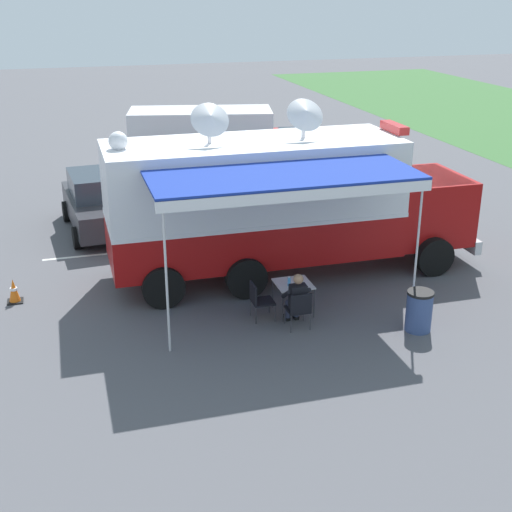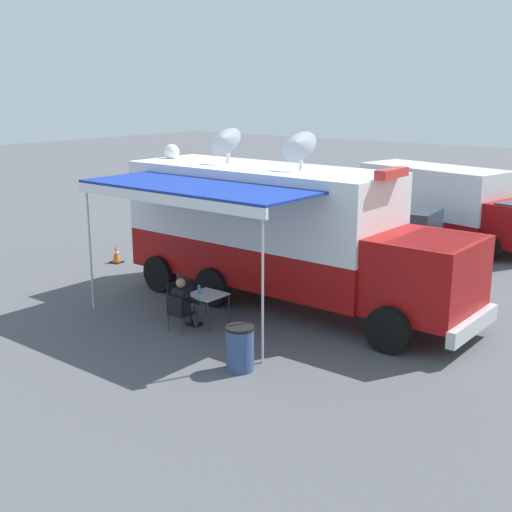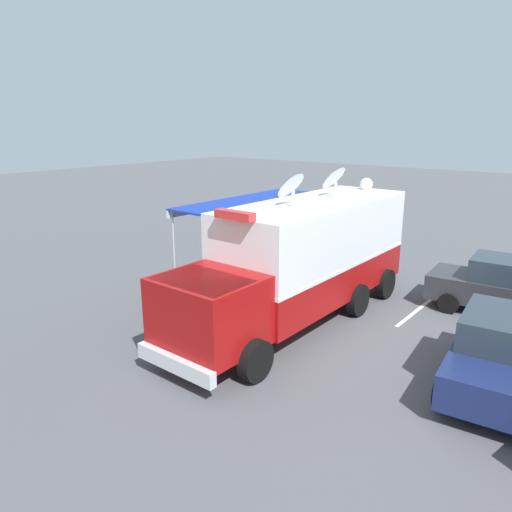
{
  "view_description": "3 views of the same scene",
  "coord_description": "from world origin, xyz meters",
  "px_view_note": "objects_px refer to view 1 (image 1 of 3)",
  "views": [
    {
      "loc": [
        15.82,
        -4.59,
        7.02
      ],
      "look_at": [
        2.03,
        -0.54,
        1.35
      ],
      "focal_mm": 48.68,
      "sensor_mm": 36.0,
      "label": 1
    },
    {
      "loc": [
        13.31,
        10.4,
        5.44
      ],
      "look_at": [
        1.4,
        0.97,
        1.58
      ],
      "focal_mm": 46.56,
      "sensor_mm": 36.0,
      "label": 2
    },
    {
      "loc": [
        -7.35,
        12.19,
        5.76
      ],
      "look_at": [
        1.79,
        0.67,
        1.63
      ],
      "focal_mm": 33.56,
      "sensor_mm": 36.0,
      "label": 3
    }
  ],
  "objects_px": {
    "folding_table": "(293,286)",
    "car_behind_truck": "(248,182)",
    "traffic_cone": "(14,291)",
    "trash_bin": "(419,311)",
    "support_truck": "(215,145)",
    "water_bottle": "(289,281)",
    "seated_responder": "(296,298)",
    "command_truck": "(283,201)",
    "folding_chair_beside_table": "(259,298)",
    "folding_chair_at_table": "(299,308)",
    "car_far_corner": "(100,202)"
  },
  "relations": [
    {
      "from": "command_truck",
      "to": "seated_responder",
      "type": "xyz_separation_m",
      "value": [
        2.93,
        -0.64,
        -1.3
      ]
    },
    {
      "from": "folding_table",
      "to": "car_behind_truck",
      "type": "bearing_deg",
      "value": 171.62
    },
    {
      "from": "traffic_cone",
      "to": "support_truck",
      "type": "relative_size",
      "value": 0.08
    },
    {
      "from": "water_bottle",
      "to": "traffic_cone",
      "type": "height_order",
      "value": "water_bottle"
    },
    {
      "from": "seated_responder",
      "to": "car_behind_truck",
      "type": "relative_size",
      "value": 0.29
    },
    {
      "from": "water_bottle",
      "to": "trash_bin",
      "type": "distance_m",
      "value": 2.89
    },
    {
      "from": "folding_chair_beside_table",
      "to": "folding_table",
      "type": "bearing_deg",
      "value": 96.54
    },
    {
      "from": "command_truck",
      "to": "trash_bin",
      "type": "relative_size",
      "value": 10.45
    },
    {
      "from": "folding_chair_beside_table",
      "to": "trash_bin",
      "type": "relative_size",
      "value": 0.96
    },
    {
      "from": "folding_table",
      "to": "traffic_cone",
      "type": "xyz_separation_m",
      "value": [
        -2.39,
        -6.12,
        -0.39
      ]
    },
    {
      "from": "trash_bin",
      "to": "support_truck",
      "type": "relative_size",
      "value": 0.13
    },
    {
      "from": "folding_chair_at_table",
      "to": "water_bottle",
      "type": "bearing_deg",
      "value": 179.77
    },
    {
      "from": "folding_table",
      "to": "car_behind_truck",
      "type": "height_order",
      "value": "car_behind_truck"
    },
    {
      "from": "trash_bin",
      "to": "folding_chair_at_table",
      "type": "bearing_deg",
      "value": -107.35
    },
    {
      "from": "water_bottle",
      "to": "seated_responder",
      "type": "xyz_separation_m",
      "value": [
        0.51,
        -0.0,
        -0.18
      ]
    },
    {
      "from": "command_truck",
      "to": "seated_responder",
      "type": "height_order",
      "value": "command_truck"
    },
    {
      "from": "folding_chair_beside_table",
      "to": "traffic_cone",
      "type": "relative_size",
      "value": 1.5
    },
    {
      "from": "folding_chair_at_table",
      "to": "car_behind_truck",
      "type": "height_order",
      "value": "car_behind_truck"
    },
    {
      "from": "water_bottle",
      "to": "seated_responder",
      "type": "distance_m",
      "value": 0.54
    },
    {
      "from": "command_truck",
      "to": "trash_bin",
      "type": "bearing_deg",
      "value": 25.07
    },
    {
      "from": "folding_chair_beside_table",
      "to": "seated_responder",
      "type": "relative_size",
      "value": 0.7
    },
    {
      "from": "traffic_cone",
      "to": "support_truck",
      "type": "distance_m",
      "value": 11.61
    },
    {
      "from": "folding_table",
      "to": "seated_responder",
      "type": "height_order",
      "value": "seated_responder"
    },
    {
      "from": "command_truck",
      "to": "car_behind_truck",
      "type": "relative_size",
      "value": 2.18
    },
    {
      "from": "folding_chair_beside_table",
      "to": "traffic_cone",
      "type": "distance_m",
      "value": 5.83
    },
    {
      "from": "water_bottle",
      "to": "car_behind_truck",
      "type": "bearing_deg",
      "value": 170.75
    },
    {
      "from": "folding_chair_at_table",
      "to": "traffic_cone",
      "type": "relative_size",
      "value": 1.5
    },
    {
      "from": "traffic_cone",
      "to": "support_truck",
      "type": "xyz_separation_m",
      "value": [
        -9.16,
        7.05,
        1.11
      ]
    },
    {
      "from": "command_truck",
      "to": "seated_responder",
      "type": "distance_m",
      "value": 3.26
    },
    {
      "from": "water_bottle",
      "to": "trash_bin",
      "type": "relative_size",
      "value": 0.25
    },
    {
      "from": "traffic_cone",
      "to": "trash_bin",
      "type": "bearing_deg",
      "value": 64.86
    },
    {
      "from": "folding_chair_at_table",
      "to": "trash_bin",
      "type": "xyz_separation_m",
      "value": [
        0.77,
        2.46,
        -0.06
      ]
    },
    {
      "from": "command_truck",
      "to": "folding_chair_beside_table",
      "type": "height_order",
      "value": "command_truck"
    },
    {
      "from": "trash_bin",
      "to": "folding_table",
      "type": "bearing_deg",
      "value": -124.08
    },
    {
      "from": "seated_responder",
      "to": "traffic_cone",
      "type": "height_order",
      "value": "seated_responder"
    },
    {
      "from": "folding_chair_at_table",
      "to": "car_behind_truck",
      "type": "bearing_deg",
      "value": 171.46
    },
    {
      "from": "support_truck",
      "to": "car_behind_truck",
      "type": "height_order",
      "value": "support_truck"
    },
    {
      "from": "command_truck",
      "to": "traffic_cone",
      "type": "height_order",
      "value": "command_truck"
    },
    {
      "from": "water_bottle",
      "to": "folding_chair_beside_table",
      "type": "height_order",
      "value": "water_bottle"
    },
    {
      "from": "command_truck",
      "to": "traffic_cone",
      "type": "xyz_separation_m",
      "value": [
        -0.07,
        -6.62,
        -1.67
      ]
    },
    {
      "from": "support_truck",
      "to": "traffic_cone",
      "type": "bearing_deg",
      "value": -37.6
    },
    {
      "from": "seated_responder",
      "to": "car_far_corner",
      "type": "distance_m",
      "value": 8.43
    },
    {
      "from": "command_truck",
      "to": "support_truck",
      "type": "relative_size",
      "value": 1.34
    },
    {
      "from": "command_truck",
      "to": "water_bottle",
      "type": "bearing_deg",
      "value": -14.87
    },
    {
      "from": "command_truck",
      "to": "water_bottle",
      "type": "xyz_separation_m",
      "value": [
        2.42,
        -0.64,
        -1.11
      ]
    },
    {
      "from": "water_bottle",
      "to": "folding_chair_beside_table",
      "type": "distance_m",
      "value": 0.78
    },
    {
      "from": "folding_table",
      "to": "car_far_corner",
      "type": "relative_size",
      "value": 0.19
    },
    {
      "from": "seated_responder",
      "to": "support_truck",
      "type": "bearing_deg",
      "value": 174.94
    },
    {
      "from": "seated_responder",
      "to": "support_truck",
      "type": "distance_m",
      "value": 12.23
    },
    {
      "from": "car_behind_truck",
      "to": "folding_chair_beside_table",
      "type": "bearing_deg",
      "value": -14.08
    }
  ]
}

